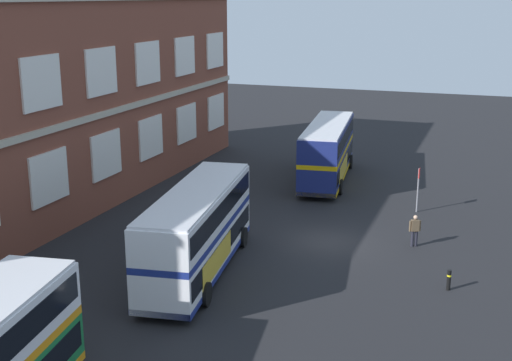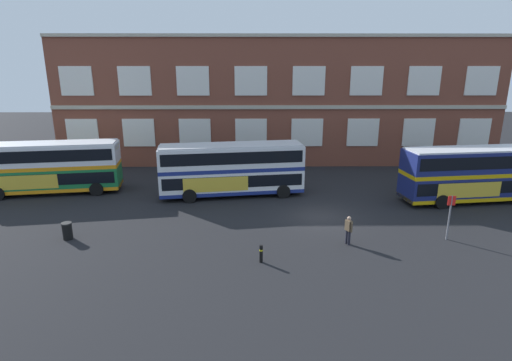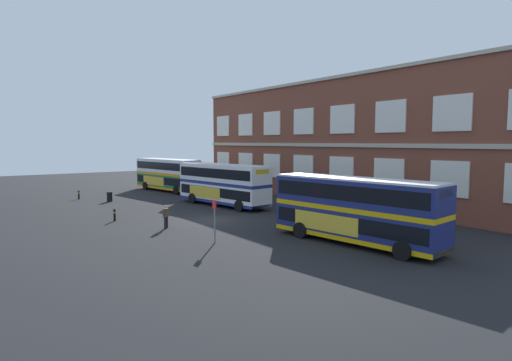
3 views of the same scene
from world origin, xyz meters
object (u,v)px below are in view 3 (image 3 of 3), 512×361
Objects in this scene: bus_stand_flag at (215,217)px; safety_bollard_east at (79,195)px; double_decker_far at (355,209)px; station_litter_bin at (110,197)px; double_decker_middle at (223,184)px; safety_bollard_west at (115,215)px; waiting_passenger at (166,216)px; double_decker_near at (168,174)px.

safety_bollard_east is at bearing -175.69° from bus_stand_flag.
double_decker_far reaches higher than station_litter_bin.
double_decker_middle reaches higher than safety_bollard_west.
double_decker_far is 13.51m from waiting_passenger.
double_decker_far is at bearing -4.91° from double_decker_middle.
waiting_passenger is 6.06m from bus_stand_flag.
double_decker_middle is 18.30m from double_decker_far.
safety_bollard_east is (1.56, -11.11, -1.66)m from double_decker_near.
double_decker_far is 28.37m from station_litter_bin.
double_decker_middle is 6.62× the size of waiting_passenger.
waiting_passenger is 0.63× the size of bus_stand_flag.
station_litter_bin is at bearing 165.23° from safety_bollard_west.
waiting_passenger is 16.39m from station_litter_bin.
double_decker_middle is 10.93× the size of station_litter_bin.
waiting_passenger is 1.79× the size of safety_bollard_west.
bus_stand_flag is at bearing -126.78° from double_decker_far.
double_decker_near is at bearing 98.00° from safety_bollard_east.
double_decker_middle is at bearing 175.09° from double_decker_far.
double_decker_far is 18.92m from safety_bollard_west.
double_decker_far is 10.91× the size of station_litter_bin.
double_decker_near reaches higher than station_litter_bin.
waiting_passenger is (7.08, -9.09, -1.22)m from double_decker_middle.
double_decker_far reaches higher than waiting_passenger.
safety_bollard_west and safety_bollard_east have the same top height.
double_decker_middle is 11.56m from safety_bollard_west.
double_decker_far is 11.82× the size of safety_bollard_east.
bus_stand_flag is 26.23m from safety_bollard_east.
waiting_passenger is at bearing -145.99° from double_decker_far.
double_decker_middle is 11.85× the size of safety_bollard_east.
bus_stand_flag is 2.84× the size of safety_bollard_west.
safety_bollard_east is at bearing -176.14° from waiting_passenger.
double_decker_far is (18.23, -1.56, 0.00)m from double_decker_middle.
bus_stand_flag is at bearing 5.82° from waiting_passenger.
safety_bollard_west is at bearing -3.02° from safety_bollard_east.
double_decker_middle reaches higher than safety_bollard_east.
safety_bollard_west is at bearing -149.08° from double_decker_far.
waiting_passenger is (21.70, -9.75, -1.22)m from double_decker_near.
double_decker_near is 10.52m from station_litter_bin.
safety_bollard_west is (-11.00, -2.77, -1.14)m from bus_stand_flag.
double_decker_near is at bearing 144.50° from safety_bollard_west.
bus_stand_flag is at bearing -32.99° from double_decker_middle.
double_decker_near is 23.82m from waiting_passenger.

